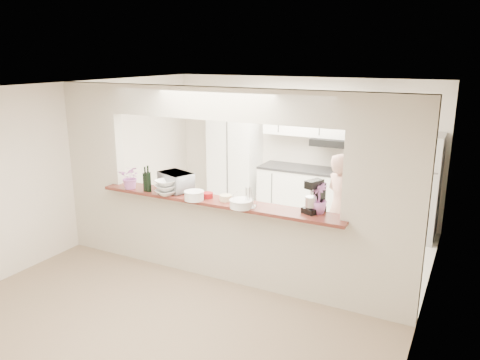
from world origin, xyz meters
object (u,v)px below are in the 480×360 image
Objects in this scene: refrigerator at (414,187)px; person at (339,206)px; toaster_oven at (176,182)px; stand_mixer at (315,198)px.

refrigerator reaches higher than person.
refrigerator is at bearing 63.41° from toaster_oven.
person is at bearing 55.17° from toaster_oven.
refrigerator is 2.74m from stand_mixer.
refrigerator is at bearing 72.92° from stand_mixer.
stand_mixer is at bearing 20.37° from toaster_oven.
refrigerator is 1.11× the size of person.
stand_mixer is (1.96, 0.01, 0.05)m from toaster_oven.
refrigerator reaches higher than stand_mixer.
toaster_oven is (-2.75, -2.60, 0.37)m from refrigerator.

